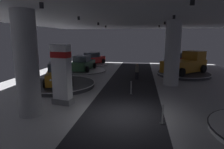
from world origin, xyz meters
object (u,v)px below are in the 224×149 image
(display_platform_deep_right, at_px, (184,67))
(visitor_walking_near, at_px, (137,70))
(display_platform_mid_left, at_px, (59,85))
(brand_sign_pylon, at_px, (62,74))
(display_car_deep_left, at_px, (93,59))
(display_platform_far_left, at_px, (83,71))
(display_car_far_left, at_px, (83,64))
(display_platform_far_right, at_px, (183,74))
(column_right, at_px, (172,54))
(column_left, at_px, (27,64))
(display_car_mid_left, at_px, (59,74))
(display_car_deep_right, at_px, (185,60))
(display_platform_deep_left, at_px, (93,65))
(pickup_truck_far_right, at_px, (186,64))

(display_platform_deep_right, relative_size, visitor_walking_near, 2.87)
(display_platform_mid_left, bearing_deg, brand_sign_pylon, -62.77)
(display_car_deep_left, xyz_separation_m, display_platform_far_left, (0.38, -5.86, -0.81))
(display_car_far_left, bearing_deg, display_platform_far_right, 1.29)
(display_platform_far_left, bearing_deg, display_car_far_left, -92.20)
(display_platform_far_right, height_order, visitor_walking_near, visitor_walking_near)
(display_car_deep_left, height_order, visitor_walking_near, display_car_deep_left)
(column_right, relative_size, display_platform_far_left, 1.00)
(column_left, xyz_separation_m, display_car_mid_left, (-0.97, 5.80, -1.64))
(display_car_deep_right, height_order, display_car_deep_left, display_car_deep_right)
(display_car_deep_right, height_order, display_platform_mid_left, display_car_deep_right)
(display_platform_deep_left, relative_size, visitor_walking_near, 2.90)
(column_right, distance_m, display_platform_deep_left, 14.33)
(column_left, distance_m, display_platform_deep_right, 21.55)
(display_car_deep_right, bearing_deg, display_car_mid_left, -136.06)
(display_platform_mid_left, xyz_separation_m, display_car_far_left, (0.02, 6.48, 0.92))
(column_left, distance_m, display_car_far_left, 12.40)
(display_platform_deep_right, bearing_deg, pickup_truck_far_right, -100.84)
(display_platform_deep_left, distance_m, display_car_far_left, 6.01)
(brand_sign_pylon, height_order, visitor_walking_near, brand_sign_pylon)
(display_car_mid_left, relative_size, visitor_walking_near, 2.87)
(brand_sign_pylon, distance_m, display_car_deep_left, 16.47)
(visitor_walking_near, bearing_deg, display_platform_deep_right, 52.87)
(column_right, height_order, display_platform_deep_right, column_right)
(brand_sign_pylon, bearing_deg, column_left, -119.14)
(display_platform_deep_left, xyz_separation_m, display_car_mid_left, (0.34, -12.37, 0.98))
(display_platform_deep_right, height_order, display_platform_mid_left, display_platform_deep_right)
(display_car_deep_right, height_order, pickup_truck_far_right, pickup_truck_far_right)
(brand_sign_pylon, xyz_separation_m, pickup_truck_far_right, (9.62, 10.85, -0.67))
(display_car_mid_left, relative_size, display_platform_far_left, 0.83)
(display_platform_deep_right, distance_m, display_platform_deep_left, 12.98)
(brand_sign_pylon, bearing_deg, display_platform_deep_left, 98.22)
(display_car_mid_left, distance_m, visitor_walking_near, 7.52)
(display_car_deep_left, relative_size, display_platform_far_left, 0.83)
(display_car_deep_left, relative_size, display_platform_far_right, 0.80)
(display_platform_far_right, bearing_deg, pickup_truck_far_right, 42.26)
(display_car_deep_right, relative_size, display_car_far_left, 1.06)
(pickup_truck_far_right, bearing_deg, display_car_deep_left, 155.67)
(display_platform_far_left, distance_m, display_platform_far_right, 11.37)
(column_right, bearing_deg, column_left, -136.50)
(brand_sign_pylon, distance_m, display_platform_far_right, 14.29)
(display_platform_deep_left, xyz_separation_m, display_platform_far_left, (0.37, -5.89, 0.06))
(display_car_deep_right, distance_m, display_platform_far_right, 5.65)
(column_right, xyz_separation_m, display_car_mid_left, (-9.44, -2.23, -1.64))
(display_car_deep_right, distance_m, display_platform_mid_left, 17.55)
(brand_sign_pylon, bearing_deg, column_right, 39.69)
(column_left, relative_size, display_car_deep_left, 1.20)
(column_left, relative_size, display_platform_far_right, 0.97)
(display_platform_deep_right, distance_m, display_platform_mid_left, 17.54)
(display_car_deep_left, xyz_separation_m, display_car_far_left, (0.38, -5.89, 0.10))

